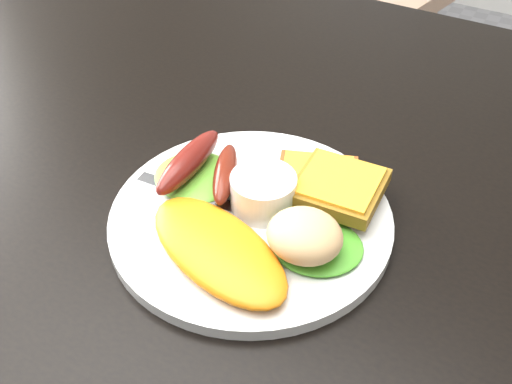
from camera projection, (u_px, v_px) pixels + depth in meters
The scene contains 13 objects.
dining_table at pixel (295, 152), 0.69m from camera, with size 1.20×0.80×0.04m, color black.
person at pixel (396, 44), 1.05m from camera, with size 0.47×0.32×1.32m, color navy.
plate at pixel (251, 218), 0.57m from camera, with size 0.27×0.27×0.01m, color white.
lettuce_left at pixel (197, 177), 0.60m from camera, with size 0.09×0.08×0.01m, color #4A9429.
lettuce_right at pixel (317, 246), 0.53m from camera, with size 0.08×0.07×0.01m, color green.
omelette at pixel (218, 249), 0.52m from camera, with size 0.16×0.08×0.02m, color orange.
sausage_a at pixel (189, 161), 0.60m from camera, with size 0.03×0.11×0.03m, color maroon.
sausage_b at pixel (225, 173), 0.58m from camera, with size 0.02×0.09×0.02m, color maroon.
ramekin at pixel (263, 193), 0.57m from camera, with size 0.06×0.06×0.04m, color white.
toast_a at pixel (317, 182), 0.59m from camera, with size 0.08×0.08×0.01m, color brown.
toast_b at pixel (339, 187), 0.57m from camera, with size 0.08×0.08×0.01m, color olive.
potato_salad at pixel (305, 235), 0.51m from camera, with size 0.07×0.06×0.04m, color beige.
fork at pixel (215, 202), 0.58m from camera, with size 0.17×0.01×0.00m, color #ADAFB7.
Camera 1 is at (0.23, -0.50, 1.15)m, focal length 42.00 mm.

